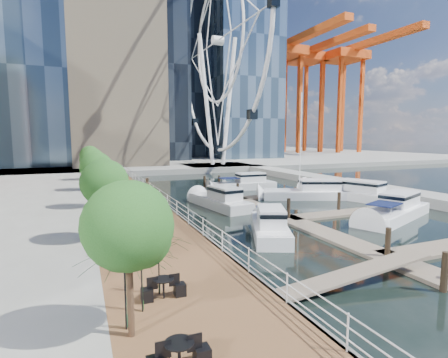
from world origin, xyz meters
name	(u,v)px	position (x,y,z in m)	size (l,w,h in m)	color
ground	(320,255)	(0.00, 0.00, 0.00)	(520.00, 520.00, 0.00)	black
boardwalk	(127,209)	(-9.00, 15.00, 0.50)	(6.00, 60.00, 1.00)	brown
seawall	(161,207)	(-6.00, 15.00, 0.50)	(0.25, 60.00, 1.00)	#595954
land_far	(122,156)	(0.00, 102.00, 0.50)	(200.00, 114.00, 1.00)	gray
breakwater	(349,185)	(20.00, 20.00, 0.50)	(4.00, 60.00, 1.00)	gray
pier	(218,167)	(14.00, 52.00, 0.50)	(14.00, 12.00, 1.00)	gray
railing	(160,196)	(-6.10, 15.00, 1.52)	(0.10, 60.00, 1.05)	white
floating_docks	(323,205)	(7.97, 9.98, 0.49)	(16.00, 34.00, 2.60)	#6D6051
ferris_wheel	(218,41)	(14.00, 52.00, 25.92)	(5.80, 45.60, 47.80)	white
port_cranes	(308,101)	(67.67, 95.67, 20.00)	(40.00, 52.00, 38.00)	#D84C14
street_trees	(97,168)	(-11.40, 14.00, 4.29)	(2.60, 42.60, 4.60)	#3F2B1C
cafe_tables	(143,270)	(-10.40, -2.00, 1.37)	(2.50, 13.70, 0.74)	black
yacht_foreground	(394,219)	(11.40, 5.06, 0.00)	(2.75, 10.25, 2.15)	white
pedestrian_near	(143,215)	(-9.15, 5.56, 1.99)	(0.72, 0.47, 1.98)	#4D4C65
pedestrian_mid	(147,187)	(-6.68, 17.97, 1.94)	(0.92, 0.71, 1.89)	gray
pedestrian_far	(111,175)	(-9.00, 31.03, 1.86)	(1.01, 0.42, 1.72)	#373F45
moored_yachts	(309,203)	(9.18, 13.72, 0.00)	(21.59, 37.00, 11.50)	white
cafe_seating	(140,279)	(-10.93, -4.78, 2.18)	(4.81, 5.41, 2.59)	#113E21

